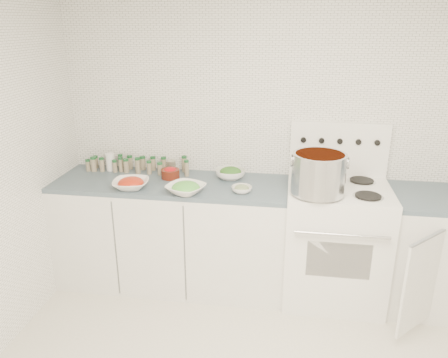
# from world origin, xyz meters

# --- Properties ---
(room_walls) EXTENTS (3.54, 3.04, 2.52)m
(room_walls) POSITION_xyz_m (0.00, 0.00, 1.56)
(room_walls) COLOR white
(room_walls) RESTS_ON ground
(counter_left) EXTENTS (1.85, 0.62, 0.90)m
(counter_left) POSITION_xyz_m (-0.82, 1.19, 0.45)
(counter_left) COLOR white
(counter_left) RESTS_ON ground
(stove) EXTENTS (0.76, 0.70, 1.36)m
(stove) POSITION_xyz_m (0.48, 1.19, 0.50)
(stove) COLOR white
(stove) RESTS_ON ground
(counter_right) EXTENTS (0.89, 0.91, 0.90)m
(counter_right) POSITION_xyz_m (1.30, 1.19, 0.45)
(counter_right) COLOR white
(counter_right) RESTS_ON ground
(stock_pot) EXTENTS (0.40, 0.38, 0.29)m
(stock_pot) POSITION_xyz_m (0.31, 1.01, 1.10)
(stock_pot) COLOR silver
(stock_pot) RESTS_ON stove
(bowl_tomato) EXTENTS (0.30, 0.30, 0.09)m
(bowl_tomato) POSITION_xyz_m (-1.08, 1.01, 0.94)
(bowl_tomato) COLOR white
(bowl_tomato) RESTS_ON counter_left
(bowl_snowpea) EXTENTS (0.35, 0.35, 0.09)m
(bowl_snowpea) POSITION_xyz_m (-0.65, 0.97, 0.94)
(bowl_snowpea) COLOR white
(bowl_snowpea) RESTS_ON counter_left
(bowl_broccoli) EXTENTS (0.30, 0.30, 0.10)m
(bowl_broccoli) POSITION_xyz_m (-0.37, 1.34, 0.95)
(bowl_broccoli) COLOR white
(bowl_broccoli) RESTS_ON counter_left
(bowl_zucchini) EXTENTS (0.19, 0.19, 0.06)m
(bowl_zucchini) POSITION_xyz_m (-0.24, 1.05, 0.93)
(bowl_zucchini) COLOR white
(bowl_zucchini) RESTS_ON counter_left
(bowl_pepper) EXTENTS (0.15, 0.15, 0.09)m
(bowl_pepper) POSITION_xyz_m (-0.85, 1.27, 0.94)
(bowl_pepper) COLOR #531A0E
(bowl_pepper) RESTS_ON counter_left
(salt_canister) EXTENTS (0.09, 0.09, 0.15)m
(salt_canister) POSITION_xyz_m (-1.40, 1.39, 0.97)
(salt_canister) COLOR white
(salt_canister) RESTS_ON counter_left
(tin_can) EXTENTS (0.09, 0.09, 0.09)m
(tin_can) POSITION_xyz_m (-0.88, 1.44, 0.95)
(tin_can) COLOR #A6A28C
(tin_can) RESTS_ON counter_left
(spice_cluster) EXTENTS (0.90, 0.16, 0.14)m
(spice_cluster) POSITION_xyz_m (-1.20, 1.39, 0.96)
(spice_cluster) COLOR gray
(spice_cluster) RESTS_ON counter_left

